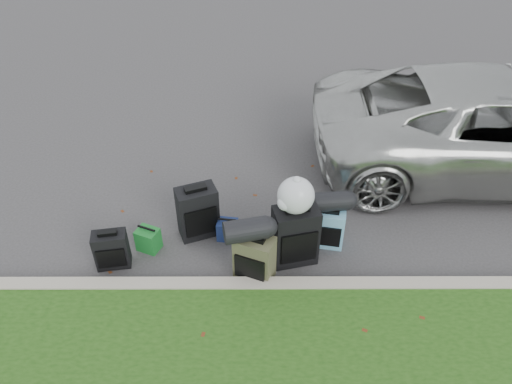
{
  "coord_description": "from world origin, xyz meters",
  "views": [
    {
      "loc": [
        -0.11,
        -4.91,
        4.63
      ],
      "look_at": [
        -0.1,
        0.2,
        0.55
      ],
      "focal_mm": 35.0,
      "sensor_mm": 36.0,
      "label": 1
    }
  ],
  "objects_px": {
    "suv": "(496,125)",
    "suitcase_teal": "(329,228)",
    "suitcase_olive": "(255,258)",
    "tote_navy": "(228,230)",
    "tote_green": "(148,240)",
    "suitcase_small_black": "(112,250)",
    "suitcase_large_black_left": "(198,212)",
    "suitcase_large_black_right": "(295,235)"
  },
  "relations": [
    {
      "from": "suitcase_large_black_right",
      "to": "tote_navy",
      "type": "height_order",
      "value": "suitcase_large_black_right"
    },
    {
      "from": "suitcase_large_black_left",
      "to": "suitcase_large_black_right",
      "type": "distance_m",
      "value": 1.33
    },
    {
      "from": "tote_navy",
      "to": "suitcase_olive",
      "type": "bearing_deg",
      "value": -54.08
    },
    {
      "from": "suv",
      "to": "suitcase_small_black",
      "type": "height_order",
      "value": "suv"
    },
    {
      "from": "suitcase_teal",
      "to": "suitcase_olive",
      "type": "bearing_deg",
      "value": -138.75
    },
    {
      "from": "suitcase_large_black_left",
      "to": "tote_green",
      "type": "height_order",
      "value": "suitcase_large_black_left"
    },
    {
      "from": "suitcase_large_black_left",
      "to": "suitcase_teal",
      "type": "relative_size",
      "value": 1.35
    },
    {
      "from": "suitcase_large_black_right",
      "to": "tote_navy",
      "type": "relative_size",
      "value": 2.89
    },
    {
      "from": "suv",
      "to": "suitcase_teal",
      "type": "relative_size",
      "value": 10.08
    },
    {
      "from": "suitcase_small_black",
      "to": "suitcase_large_black_left",
      "type": "height_order",
      "value": "suitcase_large_black_left"
    },
    {
      "from": "suitcase_small_black",
      "to": "tote_green",
      "type": "xyz_separation_m",
      "value": [
        0.39,
        0.28,
        -0.1
      ]
    },
    {
      "from": "suitcase_small_black",
      "to": "tote_navy",
      "type": "xyz_separation_m",
      "value": [
        1.4,
        0.48,
        -0.12
      ]
    },
    {
      "from": "suv",
      "to": "suitcase_large_black_left",
      "type": "distance_m",
      "value": 4.65
    },
    {
      "from": "tote_navy",
      "to": "suitcase_small_black",
      "type": "bearing_deg",
      "value": -152.71
    },
    {
      "from": "tote_green",
      "to": "tote_navy",
      "type": "relative_size",
      "value": 1.11
    },
    {
      "from": "suitcase_teal",
      "to": "suitcase_small_black",
      "type": "bearing_deg",
      "value": -161.7
    },
    {
      "from": "suitcase_large_black_left",
      "to": "suv",
      "type": "bearing_deg",
      "value": -1.71
    },
    {
      "from": "suitcase_teal",
      "to": "tote_green",
      "type": "height_order",
      "value": "suitcase_teal"
    },
    {
      "from": "suv",
      "to": "suitcase_olive",
      "type": "height_order",
      "value": "suv"
    },
    {
      "from": "suitcase_small_black",
      "to": "tote_green",
      "type": "height_order",
      "value": "suitcase_small_black"
    },
    {
      "from": "tote_green",
      "to": "tote_navy",
      "type": "distance_m",
      "value": 1.03
    },
    {
      "from": "suitcase_small_black",
      "to": "tote_green",
      "type": "relative_size",
      "value": 1.65
    },
    {
      "from": "suitcase_olive",
      "to": "suitcase_teal",
      "type": "distance_m",
      "value": 1.11
    },
    {
      "from": "suitcase_olive",
      "to": "suitcase_large_black_right",
      "type": "relative_size",
      "value": 0.77
    },
    {
      "from": "suv",
      "to": "tote_green",
      "type": "relative_size",
      "value": 17.63
    },
    {
      "from": "suv",
      "to": "suitcase_teal",
      "type": "bearing_deg",
      "value": 124.65
    },
    {
      "from": "suitcase_large_black_left",
      "to": "suitcase_large_black_right",
      "type": "xyz_separation_m",
      "value": [
        1.24,
        -0.49,
        0.04
      ]
    },
    {
      "from": "tote_green",
      "to": "tote_navy",
      "type": "xyz_separation_m",
      "value": [
        1.01,
        0.2,
        -0.01
      ]
    },
    {
      "from": "suitcase_large_black_left",
      "to": "suitcase_olive",
      "type": "bearing_deg",
      "value": -67.54
    },
    {
      "from": "suitcase_olive",
      "to": "tote_green",
      "type": "height_order",
      "value": "suitcase_olive"
    },
    {
      "from": "suitcase_small_black",
      "to": "suitcase_teal",
      "type": "height_order",
      "value": "suitcase_teal"
    },
    {
      "from": "suitcase_large_black_right",
      "to": "tote_green",
      "type": "relative_size",
      "value": 2.62
    },
    {
      "from": "suitcase_large_black_right",
      "to": "suitcase_small_black",
      "type": "bearing_deg",
      "value": 169.29
    },
    {
      "from": "suitcase_large_black_right",
      "to": "suitcase_teal",
      "type": "bearing_deg",
      "value": 17.47
    },
    {
      "from": "suitcase_small_black",
      "to": "suitcase_large_black_right",
      "type": "relative_size",
      "value": 0.63
    },
    {
      "from": "suitcase_large_black_right",
      "to": "tote_green",
      "type": "height_order",
      "value": "suitcase_large_black_right"
    },
    {
      "from": "suitcase_teal",
      "to": "suitcase_large_black_right",
      "type": "xyz_separation_m",
      "value": [
        -0.46,
        -0.27,
        0.13
      ]
    },
    {
      "from": "suv",
      "to": "suitcase_large_black_left",
      "type": "bearing_deg",
      "value": 110.72
    },
    {
      "from": "suitcase_small_black",
      "to": "suv",
      "type": "bearing_deg",
      "value": 12.39
    },
    {
      "from": "suitcase_teal",
      "to": "suitcase_large_black_right",
      "type": "bearing_deg",
      "value": -138.79
    },
    {
      "from": "suitcase_olive",
      "to": "tote_navy",
      "type": "xyz_separation_m",
      "value": [
        -0.36,
        0.68,
        -0.17
      ]
    },
    {
      "from": "tote_green",
      "to": "suitcase_large_black_left",
      "type": "bearing_deg",
      "value": 48.55
    }
  ]
}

